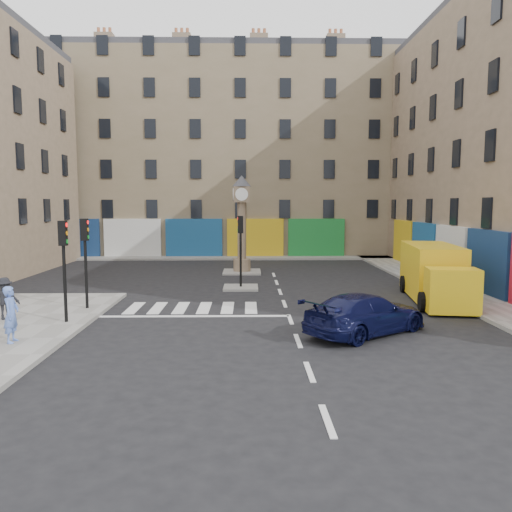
{
  "coord_description": "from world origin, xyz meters",
  "views": [
    {
      "loc": [
        -1.65,
        -17.85,
        4.49
      ],
      "look_at": [
        -1.24,
        5.45,
        2.0
      ],
      "focal_mm": 35.0,
      "sensor_mm": 36.0,
      "label": 1
    }
  ],
  "objects_px": {
    "navy_sedan": "(366,314)",
    "traffic_light_left_far": "(85,249)",
    "traffic_light_left_near": "(64,255)",
    "yellow_van": "(435,273)",
    "traffic_light_island": "(241,240)",
    "clock_pillar": "(242,218)",
    "pedestrian_dark": "(5,298)",
    "pedestrian_blue": "(11,314)"
  },
  "relations": [
    {
      "from": "traffic_light_left_near",
      "to": "traffic_light_left_far",
      "type": "distance_m",
      "value": 2.4
    },
    {
      "from": "clock_pillar",
      "to": "yellow_van",
      "type": "xyz_separation_m",
      "value": [
        8.99,
        -9.25,
        -2.3
      ]
    },
    {
      "from": "traffic_light_left_far",
      "to": "pedestrian_blue",
      "type": "height_order",
      "value": "traffic_light_left_far"
    },
    {
      "from": "traffic_light_left_near",
      "to": "traffic_light_island",
      "type": "relative_size",
      "value": 1.0
    },
    {
      "from": "traffic_light_left_near",
      "to": "traffic_light_island",
      "type": "bearing_deg",
      "value": 51.07
    },
    {
      "from": "pedestrian_dark",
      "to": "navy_sedan",
      "type": "bearing_deg",
      "value": -52.7
    },
    {
      "from": "traffic_light_island",
      "to": "pedestrian_blue",
      "type": "distance_m",
      "value": 12.72
    },
    {
      "from": "pedestrian_blue",
      "to": "clock_pillar",
      "type": "bearing_deg",
      "value": -24.85
    },
    {
      "from": "traffic_light_left_far",
      "to": "navy_sedan",
      "type": "bearing_deg",
      "value": -19.27
    },
    {
      "from": "traffic_light_left_near",
      "to": "traffic_light_island",
      "type": "height_order",
      "value": "traffic_light_left_near"
    },
    {
      "from": "yellow_van",
      "to": "pedestrian_dark",
      "type": "relative_size",
      "value": 4.52
    },
    {
      "from": "traffic_light_island",
      "to": "navy_sedan",
      "type": "xyz_separation_m",
      "value": [
        4.41,
        -9.14,
        -1.89
      ]
    },
    {
      "from": "clock_pillar",
      "to": "yellow_van",
      "type": "relative_size",
      "value": 0.85
    },
    {
      "from": "traffic_light_left_far",
      "to": "yellow_van",
      "type": "xyz_separation_m",
      "value": [
        15.29,
        2.14,
        -1.37
      ]
    },
    {
      "from": "clock_pillar",
      "to": "traffic_light_island",
      "type": "bearing_deg",
      "value": -90.0
    },
    {
      "from": "traffic_light_island",
      "to": "yellow_van",
      "type": "distance_m",
      "value": 9.66
    },
    {
      "from": "traffic_light_island",
      "to": "pedestrian_dark",
      "type": "distance_m",
      "value": 11.53
    },
    {
      "from": "traffic_light_left_near",
      "to": "traffic_light_left_far",
      "type": "height_order",
      "value": "same"
    },
    {
      "from": "clock_pillar",
      "to": "pedestrian_dark",
      "type": "distance_m",
      "value": 16.17
    },
    {
      "from": "traffic_light_island",
      "to": "pedestrian_dark",
      "type": "relative_size",
      "value": 2.34
    },
    {
      "from": "traffic_light_island",
      "to": "yellow_van",
      "type": "height_order",
      "value": "traffic_light_island"
    },
    {
      "from": "traffic_light_left_near",
      "to": "traffic_light_left_far",
      "type": "relative_size",
      "value": 1.0
    },
    {
      "from": "pedestrian_dark",
      "to": "yellow_van",
      "type": "bearing_deg",
      "value": -31.92
    },
    {
      "from": "traffic_light_island",
      "to": "clock_pillar",
      "type": "relative_size",
      "value": 0.61
    },
    {
      "from": "traffic_light_island",
      "to": "navy_sedan",
      "type": "distance_m",
      "value": 10.33
    },
    {
      "from": "traffic_light_island",
      "to": "navy_sedan",
      "type": "height_order",
      "value": "traffic_light_island"
    },
    {
      "from": "traffic_light_left_near",
      "to": "yellow_van",
      "type": "height_order",
      "value": "traffic_light_left_near"
    },
    {
      "from": "yellow_van",
      "to": "traffic_light_island",
      "type": "bearing_deg",
      "value": 168.23
    },
    {
      "from": "clock_pillar",
      "to": "pedestrian_dark",
      "type": "relative_size",
      "value": 3.86
    },
    {
      "from": "navy_sedan",
      "to": "pedestrian_blue",
      "type": "relative_size",
      "value": 2.73
    },
    {
      "from": "traffic_light_left_near",
      "to": "yellow_van",
      "type": "distance_m",
      "value": 16.01
    },
    {
      "from": "traffic_light_island",
      "to": "navy_sedan",
      "type": "bearing_deg",
      "value": -64.26
    },
    {
      "from": "traffic_light_island",
      "to": "clock_pillar",
      "type": "distance_m",
      "value": 6.07
    },
    {
      "from": "traffic_light_island",
      "to": "pedestrian_blue",
      "type": "xyz_separation_m",
      "value": [
        -7.0,
        -10.5,
        -1.55
      ]
    },
    {
      "from": "navy_sedan",
      "to": "traffic_light_island",
      "type": "bearing_deg",
      "value": -10.76
    },
    {
      "from": "navy_sedan",
      "to": "yellow_van",
      "type": "bearing_deg",
      "value": -74.39
    },
    {
      "from": "clock_pillar",
      "to": "traffic_light_left_far",
      "type": "bearing_deg",
      "value": -118.94
    },
    {
      "from": "pedestrian_blue",
      "to": "pedestrian_dark",
      "type": "relative_size",
      "value": 1.12
    },
    {
      "from": "traffic_light_left_near",
      "to": "traffic_light_left_far",
      "type": "xyz_separation_m",
      "value": [
        0.0,
        2.4,
        0.0
      ]
    },
    {
      "from": "pedestrian_dark",
      "to": "traffic_light_island",
      "type": "bearing_deg",
      "value": -4.74
    },
    {
      "from": "navy_sedan",
      "to": "traffic_light_left_far",
      "type": "bearing_deg",
      "value": 34.23
    },
    {
      "from": "navy_sedan",
      "to": "pedestrian_blue",
      "type": "distance_m",
      "value": 11.49
    }
  ]
}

